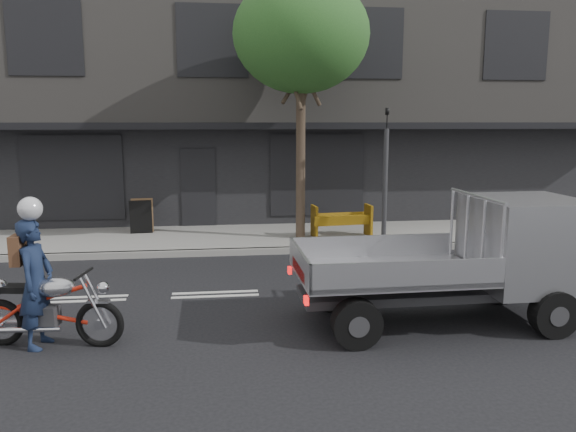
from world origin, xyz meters
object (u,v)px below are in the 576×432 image
Objects in this scene: traffic_light_pole at (385,183)px; flatbed_ute at (501,249)px; construction_barrier at (343,222)px; sandwich_board at (141,217)px; street_tree at (301,35)px; motorcycle at (49,307)px; rider at (36,284)px.

flatbed_ute is (0.34, -5.24, -0.47)m from traffic_light_pole.
construction_barrier is 5.47m from sandwich_board.
construction_barrier is at bearing -9.07° from street_tree.
sandwich_board is (-5.34, 1.21, 0.03)m from construction_barrier.
rider is (-0.15, 0.00, 0.36)m from motorcycle.
flatbed_ute is at bearing -79.00° from rider.
motorcycle reaches higher than sandwich_board.
motorcycle is (-6.52, -5.47, -1.08)m from traffic_light_pole.
street_tree is 4.82m from construction_barrier.
flatbed_ute is at bearing -52.70° from sandwich_board.
sandwich_board is (-6.22, 1.88, -1.04)m from traffic_light_pole.
street_tree is at bearing -27.36° from rider.
rider is 1.98× the size of sandwich_board.
traffic_light_pole is 1.64× the size of motorcycle.
flatbed_ute is at bearing -78.22° from construction_barrier.
construction_barrier is (-1.23, 5.91, -0.59)m from flatbed_ute.
traffic_light_pole is (2.00, -0.85, -3.63)m from street_tree.
rider is at bearing -179.22° from flatbed_ute.
street_tree reaches higher than construction_barrier.
traffic_light_pole is 5.27m from flatbed_ute.
rider is (-4.68, -6.32, -4.35)m from street_tree.
motorcycle is at bearing -80.91° from rider.
rider is 1.18× the size of construction_barrier.
construction_barrier is at bearing 56.60° from motorcycle.
sandwich_board is (0.30, 7.35, 0.05)m from motorcycle.
construction_barrier is (1.11, -0.18, -4.69)m from street_tree.
construction_barrier is at bearing 100.69° from flatbed_ute.
flatbed_ute reaches higher than construction_barrier.
street_tree is 7.23× the size of sandwich_board.
sandwich_board is at bearing 167.27° from construction_barrier.
traffic_light_pole reaches higher than flatbed_ute.
construction_barrier is (5.79, 6.14, -0.33)m from rider.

